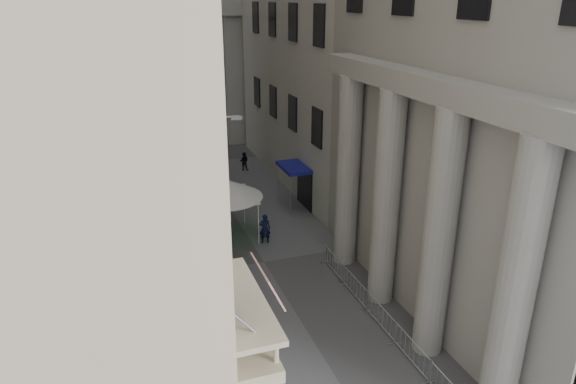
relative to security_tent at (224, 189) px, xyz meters
name	(u,v)px	position (x,y,z in m)	size (l,w,h in m)	color
iron_fence	(188,287)	(-3.09, -5.02, -3.08)	(0.30, 28.00, 1.40)	black
blue_awning	(294,207)	(5.36, 2.98, -3.08)	(1.60, 3.00, 3.00)	navy
scooter_6	(249,373)	(-1.86, -12.10, -3.08)	(0.56, 1.40, 1.50)	silver
scooter_7	(240,352)	(-1.86, -10.79, -3.08)	(0.56, 1.40, 1.50)	silver
scooter_8	(233,333)	(-1.86, -9.48, -3.08)	(0.56, 1.40, 1.50)	silver
scooter_9	(226,317)	(-1.86, -8.17, -3.08)	(0.56, 1.40, 1.50)	silver
scooter_10	(220,301)	(-1.86, -6.86, -3.08)	(0.56, 1.40, 1.50)	silver
scooter_11	(215,288)	(-1.86, -5.55, -3.08)	(0.56, 1.40, 1.50)	silver
scooter_12	(210,275)	(-1.86, -4.24, -3.08)	(0.56, 1.40, 1.50)	silver
scooter_13	(205,263)	(-1.86, -2.93, -3.08)	(0.56, 1.40, 1.50)	silver
scooter_14	(201,253)	(-1.86, -1.62, -3.08)	(0.56, 1.40, 1.50)	silver
scooter_15	(197,243)	(-1.86, -0.32, -3.08)	(0.56, 1.40, 1.50)	silver
barrier_2	(411,363)	(4.33, -13.66, -3.08)	(0.60, 2.40, 1.10)	#A1A3A8
barrier_3	(380,327)	(4.33, -11.16, -3.08)	(0.60, 2.40, 1.10)	#A1A3A8
barrier_4	(355,298)	(4.33, -8.66, -3.08)	(0.60, 2.40, 1.10)	#A1A3A8
barrier_5	(334,273)	(4.33, -6.16, -3.08)	(0.60, 2.40, 1.10)	#A1A3A8
security_tent	(224,189)	(0.00, 0.00, 0.00)	(4.53, 4.53, 3.68)	silver
street_lamp	(195,190)	(-2.42, -5.02, 1.99)	(2.77, 0.30, 8.48)	gray
info_kiosk	(205,227)	(-1.28, -0.23, -2.19)	(0.42, 0.86, 1.76)	black
pedestrian_a	(265,229)	(1.96, -1.56, -2.18)	(0.66, 0.43, 1.80)	black
pedestrian_b	(244,161)	(4.21, 11.99, -2.30)	(0.76, 0.59, 1.56)	black
pedestrian_c	(202,202)	(-0.79, 3.68, -2.11)	(0.94, 0.61, 1.93)	black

